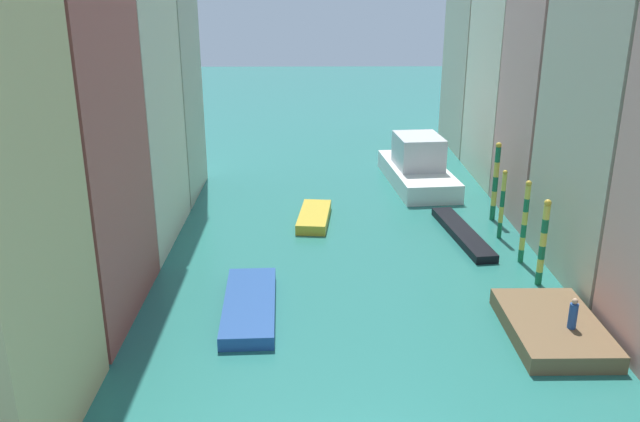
{
  "coord_description": "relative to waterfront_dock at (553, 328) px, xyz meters",
  "views": [
    {
      "loc": [
        -2.3,
        -16.04,
        14.66
      ],
      "look_at": [
        -1.78,
        21.07,
        1.5
      ],
      "focal_mm": 36.95,
      "sensor_mm": 36.0,
      "label": 1
    }
  ],
  "objects": [
    {
      "name": "building_left_3",
      "position": [
        -21.84,
        20.53,
        9.67
      ],
      "size": [
        6.84,
        7.52,
        20.1
      ],
      "color": "#BCB299",
      "rests_on": "ground"
    },
    {
      "name": "building_left_1",
      "position": [
        -21.84,
        2.48,
        10.01
      ],
      "size": [
        6.84,
        9.18,
        20.77
      ],
      "color": "#B25147",
      "rests_on": "ground"
    },
    {
      "name": "ground_plane",
      "position": [
        -8.13,
        15.54,
        -0.38
      ],
      "size": [
        154.0,
        154.0,
        0.0
      ],
      "primitive_type": "plane",
      "color": "#28756B"
    },
    {
      "name": "mooring_pole_1",
      "position": [
        1.01,
        7.88,
        1.99
      ],
      "size": [
        0.32,
        0.32,
        4.64
      ],
      "color": "#197247",
      "rests_on": "ground"
    },
    {
      "name": "building_left_2",
      "position": [
        -21.84,
        11.81,
        10.1
      ],
      "size": [
        6.84,
        9.58,
        20.94
      ],
      "color": "beige",
      "rests_on": "ground"
    },
    {
      "name": "vaporetto_white",
      "position": [
        -2.45,
        22.45,
        0.94
      ],
      "size": [
        4.94,
        10.68,
        3.7
      ],
      "color": "white",
      "rests_on": "ground"
    },
    {
      "name": "mooring_pole_2",
      "position": [
        0.79,
        11.41,
        1.76
      ],
      "size": [
        0.29,
        0.29,
        4.2
      ],
      "color": "#197247",
      "rests_on": "ground"
    },
    {
      "name": "motorboat_1",
      "position": [
        -13.32,
        2.37,
        -0.08
      ],
      "size": [
        2.64,
        7.09,
        0.62
      ],
      "color": "#234C93",
      "rests_on": "ground"
    },
    {
      "name": "motorboat_0",
      "position": [
        -10.25,
        14.36,
        -0.07
      ],
      "size": [
        2.31,
        5.25,
        0.63
      ],
      "color": "gold",
      "rests_on": "ground"
    },
    {
      "name": "gondola_black",
      "position": [
        -1.39,
        11.57,
        -0.15
      ],
      "size": [
        2.3,
        8.23,
        0.47
      ],
      "color": "black",
      "rests_on": "ground"
    },
    {
      "name": "building_right_3",
      "position": [
        5.58,
        24.19,
        10.63
      ],
      "size": [
        6.84,
        9.59,
        22.01
      ],
      "color": "beige",
      "rests_on": "ground"
    },
    {
      "name": "person_on_dock",
      "position": [
        0.5,
        -0.69,
        1.02
      ],
      "size": [
        0.36,
        0.36,
        1.38
      ],
      "color": "#234C93",
      "rests_on": "waterfront_dock"
    },
    {
      "name": "mooring_pole_3",
      "position": [
        1.21,
        14.59,
        2.21
      ],
      "size": [
        0.37,
        0.37,
        5.08
      ],
      "color": "#197247",
      "rests_on": "ground"
    },
    {
      "name": "building_right_4",
      "position": [
        5.58,
        34.14,
        10.48
      ],
      "size": [
        6.84,
        9.95,
        21.69
      ],
      "color": "#BCB299",
      "rests_on": "ground"
    },
    {
      "name": "building_right_2",
      "position": [
        5.58,
        15.55,
        8.56
      ],
      "size": [
        6.84,
        7.63,
        17.85
      ],
      "color": "tan",
      "rests_on": "ground"
    },
    {
      "name": "mooring_pole_0",
      "position": [
        1.06,
        5.06,
        1.94
      ],
      "size": [
        0.36,
        0.36,
        4.54
      ],
      "color": "#197247",
      "rests_on": "ground"
    },
    {
      "name": "waterfront_dock",
      "position": [
        0.0,
        0.0,
        0.0
      ],
      "size": [
        3.85,
        6.12,
        0.77
      ],
      "color": "brown",
      "rests_on": "ground"
    }
  ]
}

